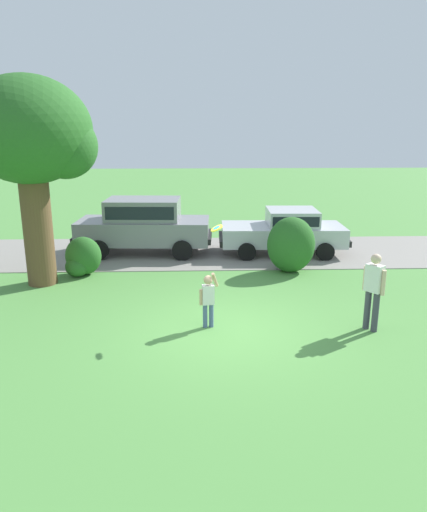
# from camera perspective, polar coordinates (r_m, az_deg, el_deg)

# --- Properties ---
(ground_plane) EXTENTS (80.00, 80.00, 0.00)m
(ground_plane) POSITION_cam_1_polar(r_m,az_deg,el_deg) (10.74, 1.46, -8.77)
(ground_plane) COLOR #518E42
(driveway_strip) EXTENTS (28.00, 4.40, 0.02)m
(driveway_strip) POSITION_cam_1_polar(r_m,az_deg,el_deg) (16.99, 0.10, 0.45)
(driveway_strip) COLOR gray
(driveway_strip) RESTS_ON ground
(oak_tree_large) EXTENTS (3.46, 3.53, 5.67)m
(oak_tree_large) POSITION_cam_1_polar(r_m,az_deg,el_deg) (14.06, -20.83, 12.85)
(oak_tree_large) COLOR brown
(oak_tree_large) RESTS_ON ground
(shrub_near_tree) EXTENTS (1.06, 0.96, 1.17)m
(shrub_near_tree) POSITION_cam_1_polar(r_m,az_deg,el_deg) (14.87, -15.34, -0.25)
(shrub_near_tree) COLOR #286023
(shrub_near_tree) RESTS_ON ground
(shrub_centre_left) EXTENTS (1.45, 1.26, 1.71)m
(shrub_centre_left) POSITION_cam_1_polar(r_m,az_deg,el_deg) (14.82, 9.18, 1.10)
(shrub_centre_left) COLOR #286023
(shrub_centre_left) RESTS_ON ground
(parked_sedan) EXTENTS (4.45, 2.20, 1.56)m
(parked_sedan) POSITION_cam_1_polar(r_m,az_deg,el_deg) (16.90, 8.52, 3.11)
(parked_sedan) COLOR silver
(parked_sedan) RESTS_ON ground
(parked_suv) EXTENTS (4.78, 2.27, 1.92)m
(parked_suv) POSITION_cam_1_polar(r_m,az_deg,el_deg) (16.87, -8.28, 3.90)
(parked_suv) COLOR gray
(parked_suv) RESTS_ON ground
(child_thrower) EXTENTS (0.44, 0.30, 1.29)m
(child_thrower) POSITION_cam_1_polar(r_m,az_deg,el_deg) (10.62, -0.64, -4.87)
(child_thrower) COLOR #4C608C
(child_thrower) RESTS_ON ground
(frisbee) EXTENTS (0.27, 0.28, 0.17)m
(frisbee) POSITION_cam_1_polar(r_m,az_deg,el_deg) (10.40, 0.39, 3.32)
(frisbee) COLOR yellow
(adult_onlooker) EXTENTS (0.40, 0.43, 1.74)m
(adult_onlooker) POSITION_cam_1_polar(r_m,az_deg,el_deg) (10.95, 18.47, -3.60)
(adult_onlooker) COLOR #3F3F4C
(adult_onlooker) RESTS_ON ground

